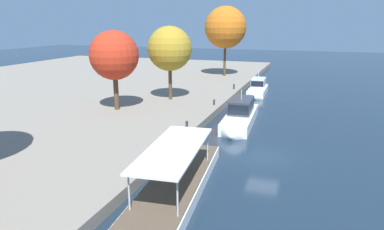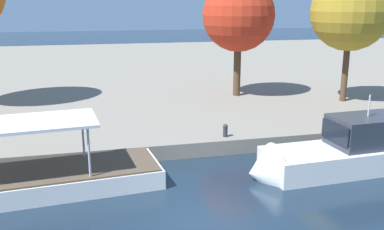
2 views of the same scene
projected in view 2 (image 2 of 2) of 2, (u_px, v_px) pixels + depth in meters
The scene contains 7 objects.
ground_plane at pixel (210, 225), 15.42m from camera, with size 220.00×220.00×0.00m, color #192838.
dock_promenade at pixel (125, 71), 47.54m from camera, with size 120.00×55.00×0.78m, color gray.
motor_yacht_2 at pixel (350, 154), 20.41m from camera, with size 10.59×3.18×4.47m.
mooring_bollard_0 at pixel (225, 130), 22.83m from camera, with size 0.27×0.27×0.70m.
mooring_bollard_2 at pixel (383, 118), 25.18m from camera, with size 0.26×0.26×0.67m.
tree_1 at pixel (350, 10), 29.81m from camera, with size 5.44×5.44×9.04m.
tree_5 at pixel (239, 16), 31.57m from camera, with size 5.32×5.32×8.66m.
Camera 2 is at (-3.91, -13.37, 7.73)m, focal length 40.35 mm.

